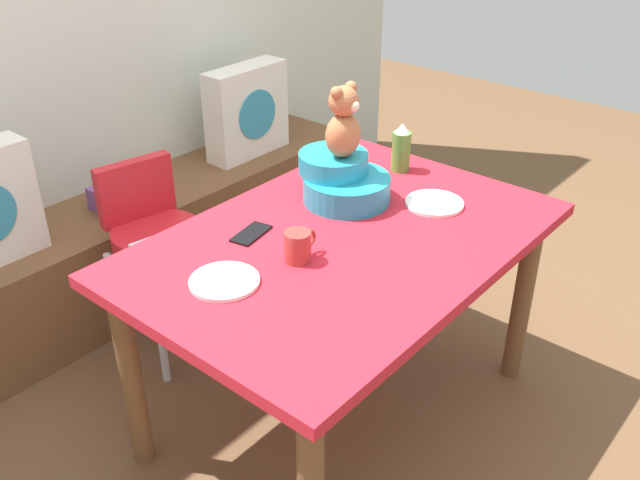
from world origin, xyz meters
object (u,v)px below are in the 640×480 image
highchair (156,237)px  dinner_plate_far (434,203)px  teddy_bear (343,123)px  cell_phone (251,234)px  dining_table (344,263)px  infant_seat_teal (342,180)px  dinner_plate_near (224,281)px  pillow_floral_right (247,111)px  coffee_mug (298,246)px  ketchup_bottle (401,149)px  book_stack (116,195)px

highchair → dinner_plate_far: bearing=-58.9°
teddy_bear → cell_phone: (-0.38, 0.06, -0.27)m
dinner_plate_far → dining_table: bearing=165.0°
infant_seat_teal → dinner_plate_far: infant_seat_teal is taller
highchair → dinner_plate_near: 0.77m
pillow_floral_right → coffee_mug: pillow_floral_right is taller
dinner_plate_far → dinner_plate_near: bearing=166.5°
teddy_bear → pillow_floral_right: bearing=62.1°
dining_table → dinner_plate_near: 0.45m
dining_table → ketchup_bottle: 0.59m
highchair → dinner_plate_far: size_ratio=3.95×
teddy_bear → coffee_mug: size_ratio=2.08×
pillow_floral_right → infant_seat_teal: bearing=-117.9°
infant_seat_teal → cell_phone: bearing=171.0°
book_stack → dining_table: bearing=-88.7°
pillow_floral_right → book_stack: 0.79m
coffee_mug → cell_phone: coffee_mug is taller
pillow_floral_right → dinner_plate_near: size_ratio=2.20×
pillow_floral_right → dining_table: bearing=-122.0°
pillow_floral_right → cell_phone: bearing=-133.9°
highchair → dinner_plate_near: (-0.27, -0.69, 0.22)m
highchair → infant_seat_teal: (0.36, -0.61, 0.29)m
book_stack → dinner_plate_far: 1.39m
pillow_floral_right → book_stack: bearing=178.5°
dining_table → teddy_bear: bearing=40.0°
ketchup_bottle → dinner_plate_near: size_ratio=0.92×
book_stack → dinner_plate_near: size_ratio=1.00×
ketchup_bottle → teddy_bear: bearing=177.4°
infant_seat_teal → dinner_plate_far: size_ratio=1.65×
coffee_mug → dinner_plate_near: bearing=161.5°
book_stack → teddy_bear: bearing=-77.5°
dining_table → cell_phone: size_ratio=9.59×
coffee_mug → dining_table: bearing=-4.7°
dinner_plate_near → cell_phone: (0.25, 0.14, -0.00)m
infant_seat_teal → teddy_bear: teddy_bear is taller
infant_seat_teal → ketchup_bottle: ketchup_bottle is taller
pillow_floral_right → book_stack: (-0.77, 0.02, -0.17)m
dinner_plate_far → coffee_mug: bearing=168.5°
book_stack → infant_seat_teal: bearing=-77.5°
highchair → cell_phone: size_ratio=5.49×
infant_seat_teal → coffee_mug: 0.43m
pillow_floral_right → dinner_plate_far: (-0.38, -1.29, 0.07)m
pillow_floral_right → coffee_mug: 1.51m
dinner_plate_far → book_stack: bearing=106.9°
teddy_bear → coffee_mug: (-0.40, -0.15, -0.23)m
highchair → coffee_mug: bearing=-92.9°
book_stack → dinner_plate_near: 1.22m
infant_seat_teal → ketchup_bottle: size_ratio=1.78×
teddy_bear → infant_seat_teal: bearing=90.0°
dining_table → highchair: highchair is taller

